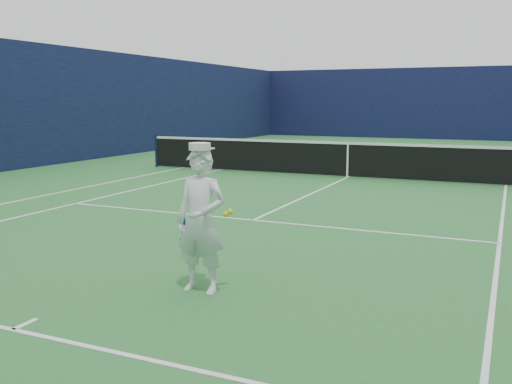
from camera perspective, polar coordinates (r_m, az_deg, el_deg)
ground at (r=16.29m, az=9.11°, el=1.43°), size 80.00×80.00×0.00m
court_markings at (r=16.29m, az=9.11°, el=1.45°), size 11.03×23.83×0.01m
windscreen_fence at (r=16.15m, az=9.29°, el=8.48°), size 20.12×36.12×4.00m
tennis_net at (r=16.23m, az=9.16°, el=3.38°), size 12.88×0.09×1.07m
tennis_player at (r=6.40m, az=-5.54°, el=-2.84°), size 0.77×0.44×1.69m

